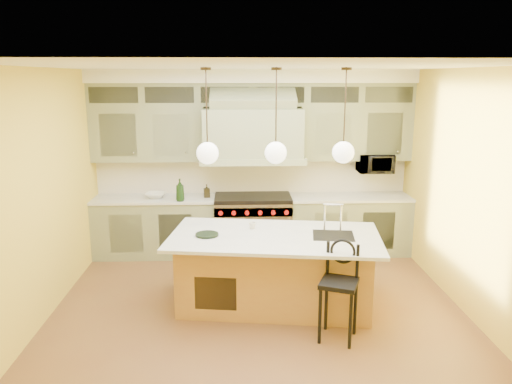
{
  "coord_description": "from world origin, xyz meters",
  "views": [
    {
      "loc": [
        -0.24,
        -5.5,
        2.79
      ],
      "look_at": [
        -0.0,
        0.7,
        1.36
      ],
      "focal_mm": 35.0,
      "sensor_mm": 36.0,
      "label": 1
    }
  ],
  "objects_px": {
    "microwave": "(375,163)",
    "kitchen_island": "(275,269)",
    "range": "(253,225)",
    "counter_stool": "(339,285)"
  },
  "relations": [
    {
      "from": "microwave",
      "to": "kitchen_island",
      "type": "bearing_deg",
      "value": -131.57
    },
    {
      "from": "range",
      "to": "microwave",
      "type": "height_order",
      "value": "microwave"
    },
    {
      "from": "kitchen_island",
      "to": "range",
      "type": "bearing_deg",
      "value": 104.4
    },
    {
      "from": "range",
      "to": "kitchen_island",
      "type": "bearing_deg",
      "value": -83.28
    },
    {
      "from": "range",
      "to": "microwave",
      "type": "xyz_separation_m",
      "value": [
        1.95,
        0.11,
        0.96
      ]
    },
    {
      "from": "kitchen_island",
      "to": "microwave",
      "type": "relative_size",
      "value": 4.95
    },
    {
      "from": "kitchen_island",
      "to": "microwave",
      "type": "bearing_deg",
      "value": 56.1
    },
    {
      "from": "kitchen_island",
      "to": "counter_stool",
      "type": "relative_size",
      "value": 2.47
    },
    {
      "from": "kitchen_island",
      "to": "counter_stool",
      "type": "bearing_deg",
      "value": -46.14
    },
    {
      "from": "range",
      "to": "kitchen_island",
      "type": "xyz_separation_m",
      "value": [
        0.22,
        -1.85,
        -0.01
      ]
    }
  ]
}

